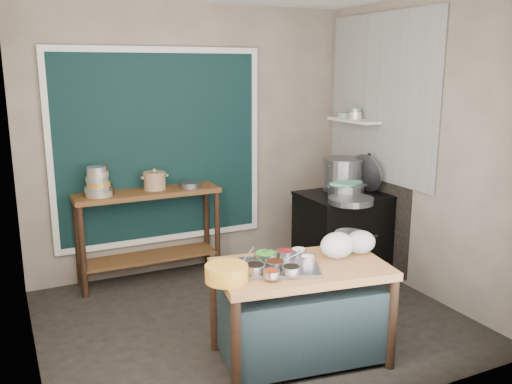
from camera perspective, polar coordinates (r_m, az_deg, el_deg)
name	(u,v)px	position (r m, az deg, el deg)	size (l,w,h in m)	color
floor	(251,320)	(4.89, -0.48, -13.33)	(3.50, 3.00, 0.02)	#28241F
back_wall	(191,140)	(5.84, -6.90, 5.43)	(3.50, 0.02, 2.80)	gray
left_wall	(19,181)	(4.04, -23.72, 1.02)	(0.02, 3.00, 2.80)	gray
right_wall	(417,148)	(5.43, 16.57, 4.42)	(0.02, 3.00, 2.80)	gray
curtain_panel	(160,147)	(5.70, -10.09, 4.64)	(2.10, 0.02, 1.90)	black
curtain_frame	(160,148)	(5.69, -10.06, 4.63)	(2.22, 0.03, 2.02)	beige
tile_panel	(381,98)	(5.79, 12.98, 9.61)	(0.02, 1.70, 1.70)	#B2B2AA
soot_patch	(370,204)	(6.04, 11.87, -1.26)	(0.01, 1.30, 1.30)	black
wall_shelf	(354,120)	(5.98, 10.26, 7.43)	(0.22, 0.70, 0.03)	beige
prep_table	(300,313)	(4.15, 4.70, -12.53)	(1.25, 0.72, 0.75)	#925E35
back_counter	(149,236)	(5.67, -11.16, -4.55)	(1.45, 0.40, 0.95)	brown
stove_block	(344,235)	(5.81, 9.29, -4.53)	(0.90, 0.68, 0.85)	black
stove_top	(346,195)	(5.70, 9.45, -0.31)	(0.92, 0.69, 0.03)	black
condiment_tray	(279,267)	(3.92, 2.43, -7.92)	(0.56, 0.40, 0.02)	gray
condiment_bowls	(277,262)	(3.90, 2.21, -7.37)	(0.58, 0.45, 0.07)	gray
yellow_basin	(227,273)	(3.70, -3.12, -8.53)	(0.29, 0.29, 0.11)	orange
saucepan	(349,240)	(4.40, 9.80, -4.99)	(0.24, 0.24, 0.13)	gray
plastic_bag_a	(337,245)	(4.15, 8.55, -5.56)	(0.26, 0.22, 0.20)	white
plastic_bag_b	(360,242)	(4.29, 10.94, -5.19)	(0.24, 0.20, 0.18)	white
bowl_stack	(98,183)	(5.40, -16.32, 0.88)	(0.26, 0.26, 0.29)	tan
utensil_cup	(106,190)	(5.43, -15.52, 0.17)	(0.16, 0.16, 0.10)	gray
ceramic_crock	(155,182)	(5.57, -10.62, 1.07)	(0.24, 0.24, 0.16)	#90724F
wide_bowl	(190,185)	(5.61, -6.94, 0.76)	(0.23, 0.23, 0.06)	gray
stock_pot	(343,174)	(5.80, 9.11, 1.84)	(0.44, 0.44, 0.34)	gray
pot_lid	(367,173)	(5.78, 11.57, 1.98)	(0.41, 0.41, 0.02)	gray
steamer	(346,190)	(5.57, 9.45, 0.20)	(0.39, 0.39, 0.13)	gray
green_cloth	(346,183)	(5.55, 9.47, 0.95)	(0.29, 0.22, 0.02)	#509178
shallow_pan	(351,200)	(5.29, 9.94, -0.88)	(0.44, 0.44, 0.06)	gray
shelf_bowl_stack	(355,114)	(5.96, 10.42, 8.07)	(0.14, 0.14, 0.12)	silver
shelf_bowl_green	(345,115)	(6.12, 9.31, 7.98)	(0.15, 0.15, 0.05)	gray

